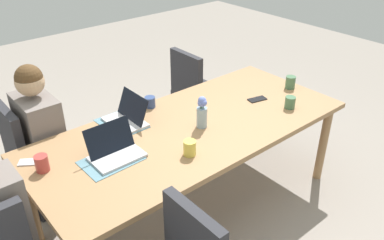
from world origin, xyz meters
name	(u,v)px	position (x,y,z in m)	size (l,w,h in m)	color
ground_plane	(192,205)	(0.00, 0.00, 0.00)	(10.00, 10.00, 0.00)	gray
dining_table	(192,134)	(0.00, 0.00, 0.68)	(2.34, 1.03, 0.75)	#9E754C
chair_near_left_mid	(32,151)	(0.90, -0.82, 0.50)	(0.44, 0.44, 0.90)	#2D2D33
person_near_left_mid	(44,148)	(0.82, -0.76, 0.53)	(0.36, 0.40, 1.19)	#2D2D33
chair_near_right_near	(195,89)	(-0.76, -0.86, 0.50)	(0.44, 0.44, 0.90)	#2D2D33
flower_vase	(202,111)	(-0.05, 0.05, 0.87)	(0.08, 0.08, 0.24)	#8EA8B7
placemat_head_right_left_near	(111,160)	(0.66, 0.00, 0.75)	(0.36, 0.26, 0.00)	slate
placemat_near_left_mid	(121,124)	(0.37, -0.35, 0.75)	(0.36, 0.26, 0.00)	slate
laptop_head_right_left_near	(115,151)	(0.62, -0.02, 0.79)	(0.32, 0.22, 0.20)	silver
laptop_near_left_mid	(127,117)	(0.32, -0.34, 0.79)	(0.22, 0.32, 0.20)	silver
coffee_mug_near_left	(190,148)	(0.24, 0.26, 0.80)	(0.08, 0.08, 0.10)	#DBC64C
coffee_mug_near_right	(290,82)	(-1.05, 0.05, 0.80)	(0.08, 0.08, 0.11)	#47704C
coffee_mug_centre_left	(150,102)	(0.06, -0.44, 0.79)	(0.08, 0.08, 0.08)	#33477A
coffee_mug_centre_right	(290,102)	(-0.76, 0.27, 0.79)	(0.08, 0.08, 0.09)	#47704C
coffee_mug_far_left	(42,163)	(1.02, -0.18, 0.80)	(0.08, 0.08, 0.10)	#AD3D38
phone_black	(257,99)	(-0.67, 0.02, 0.75)	(0.15, 0.07, 0.01)	black
phone_silver	(31,162)	(1.05, -0.30, 0.75)	(0.15, 0.07, 0.01)	silver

